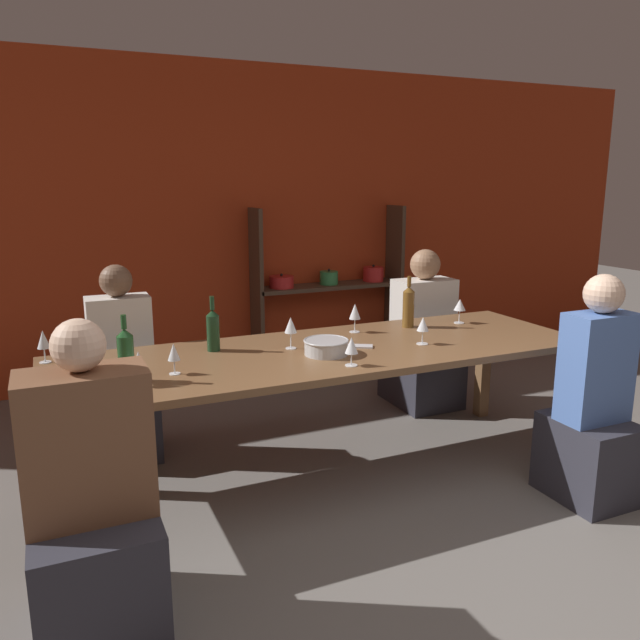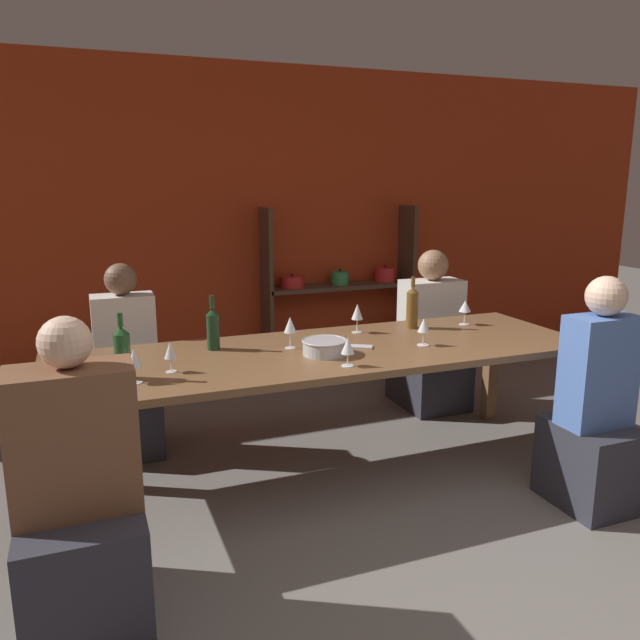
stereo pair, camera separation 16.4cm
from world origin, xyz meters
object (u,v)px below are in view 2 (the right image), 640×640
(wine_glass_red_b, at_px, (465,307))
(wine_glass_white_c, at_px, (134,360))
(dining_table, at_px, (326,361))
(wine_bottle_dark, at_px, (412,307))
(wine_glass_empty_a, at_px, (61,371))
(wine_bottle_amber, at_px, (122,352))
(cell_phone, at_px, (359,347))
(wine_bottle_green, at_px, (213,328))
(person_far_b, at_px, (128,384))
(mixing_bowl, at_px, (325,346))
(wine_glass_empty_b, at_px, (424,326))
(wine_glass_red_a, at_px, (290,326))
(person_near_a, at_px, (593,422))
(wine_glass_white_a, at_px, (348,347))
(wine_glass_red_d, at_px, (170,351))
(shelf_unit, at_px, (340,312))
(person_far_a, at_px, (430,350))
(wine_glass_red_c, at_px, (357,313))
(person_near_b, at_px, (81,518))

(wine_glass_red_b, relative_size, wine_glass_white_c, 0.98)
(dining_table, relative_size, wine_bottle_dark, 9.11)
(wine_glass_empty_a, bearing_deg, wine_glass_white_c, 6.00)
(wine_bottle_amber, relative_size, cell_phone, 1.98)
(wine_bottle_green, distance_m, wine_glass_red_b, 1.69)
(person_far_b, bearing_deg, wine_glass_empty_a, 71.86)
(mixing_bowl, xyz_separation_m, wine_glass_empty_b, (0.61, -0.03, 0.07))
(wine_bottle_dark, height_order, wine_bottle_amber, wine_bottle_dark)
(wine_glass_red_b, height_order, wine_glass_empty_a, wine_glass_red_b)
(wine_glass_red_a, distance_m, person_near_a, 1.72)
(cell_phone, bearing_deg, wine_glass_white_a, -124.03)
(cell_phone, bearing_deg, wine_glass_red_d, -175.52)
(mixing_bowl, distance_m, wine_glass_white_a, 0.26)
(person_near_a, bearing_deg, wine_glass_empty_b, 132.64)
(wine_glass_red_d, xyz_separation_m, person_near_a, (2.09, -0.70, -0.42))
(wine_glass_white_a, height_order, person_far_b, person_far_b)
(shelf_unit, xyz_separation_m, dining_table, (-0.96, -2.05, 0.19))
(wine_bottle_dark, height_order, wine_glass_red_d, wine_bottle_dark)
(wine_glass_empty_b, bearing_deg, person_far_a, 56.47)
(wine_bottle_amber, height_order, wine_glass_red_a, wine_bottle_amber)
(wine_glass_white_c, xyz_separation_m, wine_glass_empty_b, (1.63, 0.11, -0.00))
(wine_glass_empty_b, distance_m, person_near_a, 1.04)
(person_far_b, bearing_deg, mixing_bowl, 138.89)
(mixing_bowl, distance_m, cell_phone, 0.25)
(wine_bottle_dark, xyz_separation_m, wine_glass_white_a, (-0.73, -0.63, -0.04))
(dining_table, xyz_separation_m, wine_glass_white_a, (-0.02, -0.35, 0.18))
(person_far_a, bearing_deg, wine_bottle_dark, 48.73)
(wine_glass_red_b, distance_m, person_far_b, 2.25)
(wine_glass_empty_b, bearing_deg, wine_glass_red_c, 118.47)
(wine_glass_white_c, xyz_separation_m, person_far_a, (2.26, 1.07, -0.45))
(wine_bottle_amber, distance_m, person_near_b, 0.85)
(person_near_a, bearing_deg, wine_glass_red_c, 127.86)
(wine_glass_white_a, bearing_deg, wine_glass_red_c, 61.68)
(shelf_unit, bearing_deg, wine_glass_red_d, -130.45)
(wine_glass_empty_b, bearing_deg, cell_phone, 166.42)
(wine_glass_red_d, bearing_deg, cell_phone, 4.48)
(wine_glass_red_c, bearing_deg, wine_bottle_amber, -162.78)
(wine_glass_red_a, height_order, cell_phone, wine_glass_red_a)
(wine_glass_red_b, height_order, wine_glass_empty_b, wine_glass_red_b)
(mixing_bowl, height_order, wine_glass_white_a, wine_glass_white_a)
(mixing_bowl, relative_size, wine_glass_white_c, 1.51)
(wine_glass_white_c, bearing_deg, cell_phone, 9.01)
(wine_glass_white_c, distance_m, wine_glass_red_c, 1.50)
(wine_bottle_amber, xyz_separation_m, wine_glass_empty_a, (-0.27, -0.12, -0.03))
(person_near_b, bearing_deg, mixing_bowl, 29.33)
(wine_bottle_amber, relative_size, person_near_b, 0.26)
(wine_bottle_amber, bearing_deg, wine_glass_red_b, 10.10)
(wine_bottle_amber, bearing_deg, person_far_b, 85.80)
(wine_glass_red_d, height_order, person_near_b, person_near_b)
(wine_bottle_green, bearing_deg, person_far_b, 129.56)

